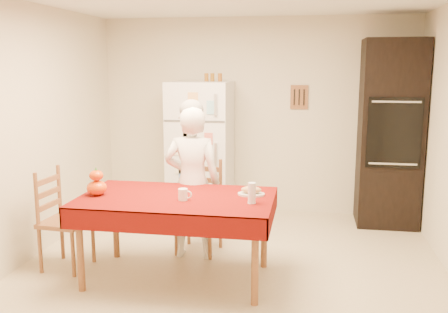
% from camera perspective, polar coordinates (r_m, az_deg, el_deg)
% --- Properties ---
extents(floor, '(4.50, 4.50, 0.00)m').
position_cam_1_polar(floor, '(4.63, 0.31, -13.82)').
color(floor, '#C3B18D').
rests_on(floor, ground).
extents(room_shell, '(4.02, 4.52, 2.51)m').
position_cam_1_polar(room_shell, '(4.23, 0.35, 6.66)').
color(room_shell, beige).
rests_on(room_shell, ground).
extents(refrigerator, '(0.75, 0.74, 1.70)m').
position_cam_1_polar(refrigerator, '(6.28, -2.67, 0.78)').
color(refrigerator, white).
rests_on(refrigerator, floor).
extents(oven_cabinet, '(0.70, 0.62, 2.20)m').
position_cam_1_polar(oven_cabinet, '(6.21, 18.43, 2.49)').
color(oven_cabinet, black).
rests_on(oven_cabinet, floor).
extents(dining_table, '(1.70, 1.00, 0.76)m').
position_cam_1_polar(dining_table, '(4.43, -5.42, -5.44)').
color(dining_table, brown).
rests_on(dining_table, floor).
extents(chair_far, '(0.47, 0.45, 0.95)m').
position_cam_1_polar(chair_far, '(5.16, -2.67, -5.25)').
color(chair_far, brown).
rests_on(chair_far, floor).
extents(chair_left, '(0.43, 0.45, 0.95)m').
position_cam_1_polar(chair_left, '(4.96, -18.28, -6.42)').
color(chair_left, brown).
rests_on(chair_left, floor).
extents(seated_woman, '(0.57, 0.39, 1.52)m').
position_cam_1_polar(seated_woman, '(4.91, -3.64, -3.02)').
color(seated_woman, white).
rests_on(seated_woman, floor).
extents(coffee_mug, '(0.08, 0.08, 0.10)m').
position_cam_1_polar(coffee_mug, '(4.28, -4.71, -4.35)').
color(coffee_mug, white).
rests_on(coffee_mug, dining_table).
extents(pumpkin_lower, '(0.18, 0.18, 0.13)m').
position_cam_1_polar(pumpkin_lower, '(4.56, -14.33, -3.49)').
color(pumpkin_lower, '#D84405').
rests_on(pumpkin_lower, dining_table).
extents(pumpkin_upper, '(0.12, 0.12, 0.09)m').
position_cam_1_polar(pumpkin_upper, '(4.54, -14.40, -2.11)').
color(pumpkin_upper, red).
rests_on(pumpkin_upper, pumpkin_lower).
extents(wine_glass, '(0.07, 0.07, 0.18)m').
position_cam_1_polar(wine_glass, '(4.16, 3.20, -4.19)').
color(wine_glass, white).
rests_on(wine_glass, dining_table).
extents(bread_plate, '(0.24, 0.24, 0.02)m').
position_cam_1_polar(bread_plate, '(4.44, 3.13, -4.32)').
color(bread_plate, silver).
rests_on(bread_plate, dining_table).
extents(bread_loaf, '(0.18, 0.10, 0.06)m').
position_cam_1_polar(bread_loaf, '(4.43, 3.13, -3.82)').
color(bread_loaf, '#AE7B55').
rests_on(bread_loaf, bread_plate).
extents(spice_jar_left, '(0.05, 0.05, 0.10)m').
position_cam_1_polar(spice_jar_left, '(6.23, -2.02, 9.04)').
color(spice_jar_left, '#91591A').
rests_on(spice_jar_left, refrigerator).
extents(spice_jar_mid, '(0.05, 0.05, 0.10)m').
position_cam_1_polar(spice_jar_mid, '(6.21, -1.34, 9.04)').
color(spice_jar_mid, brown).
rests_on(spice_jar_mid, refrigerator).
extents(spice_jar_right, '(0.05, 0.05, 0.10)m').
position_cam_1_polar(spice_jar_right, '(6.19, -0.46, 9.04)').
color(spice_jar_right, brown).
rests_on(spice_jar_right, refrigerator).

